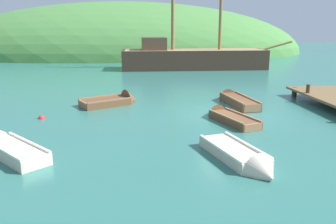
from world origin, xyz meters
The scene contains 9 objects.
ground_plane centered at (0.00, 0.00, 0.00)m, with size 120.00×120.00×0.00m, color #2D6B60.
shore_hill centered at (-4.75, 34.42, 0.00)m, with size 49.58×24.37×13.95m, color #477F3D.
sailing_ship centered at (1.38, 16.75, 0.70)m, with size 15.79×3.65×13.43m.
rowboat_portside centered at (-8.37, -3.99, 0.13)m, with size 2.99×3.27×0.90m.
rowboat_far centered at (-1.17, -5.61, 0.10)m, with size 1.81×3.49×1.00m.
rowboat_outer_right centered at (-0.31, -0.94, 0.10)m, with size 1.86×3.31×0.88m.
rowboat_near_dock centered at (1.01, 2.20, 0.14)m, with size 1.35×3.84×0.91m.
rowboat_outer_left centered at (-5.25, 2.74, 0.12)m, with size 3.20×2.45×1.19m.
buoy_red centered at (-8.34, 0.29, 0.00)m, with size 0.29×0.29×0.29m, color red.
Camera 1 is at (-4.49, -15.02, 4.04)m, focal length 37.27 mm.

